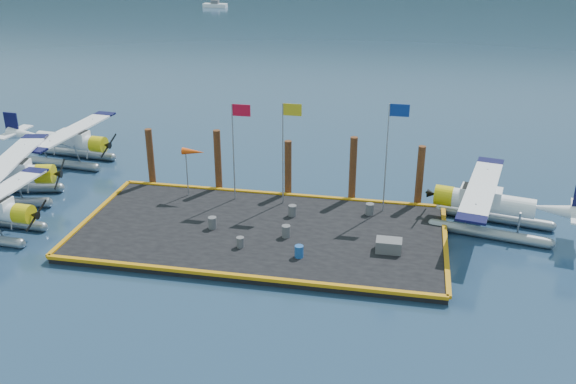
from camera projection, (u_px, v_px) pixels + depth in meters
name	position (u px, v px, depth m)	size (l,w,h in m)	color
ground	(261.00, 236.00, 35.63)	(4000.00, 4000.00, 0.00)	navy
dock	(261.00, 233.00, 35.55)	(20.00, 10.00, 0.40)	black
dock_bumpers	(261.00, 228.00, 35.43)	(20.25, 10.25, 0.18)	#C7820B
seaplane_b	(5.00, 177.00, 39.57)	(9.22, 10.04, 3.55)	gray
seaplane_c	(70.00, 143.00, 45.61)	(8.51, 9.39, 3.32)	gray
seaplane_d	(487.00, 205.00, 35.89)	(8.88, 9.67, 3.42)	gray
drum_0	(212.00, 223.00, 35.54)	(0.47, 0.47, 0.66)	#535257
drum_1	(299.00, 251.00, 32.56)	(0.45, 0.45, 0.64)	#1B4C96
drum_2	(286.00, 231.00, 34.59)	(0.47, 0.47, 0.66)	#535257
drum_3	(240.00, 242.00, 33.55)	(0.40, 0.40, 0.57)	#535257
drum_4	(370.00, 209.00, 37.18)	(0.47, 0.47, 0.67)	#535257
drum_5	(292.00, 211.00, 37.00)	(0.46, 0.46, 0.65)	#535257
crate	(389.00, 246.00, 33.11)	(1.33, 0.88, 0.66)	#535257
flagpole_red	(236.00, 137.00, 37.69)	(1.14, 0.08, 6.00)	#9899A0
flagpole_yellow	(286.00, 138.00, 37.12)	(1.14, 0.08, 6.20)	#9899A0
flagpole_blue	(391.00, 142.00, 36.01)	(1.14, 0.08, 6.50)	#9899A0
windsock	(193.00, 153.00, 38.63)	(1.40, 0.44, 3.12)	#9899A0
piling_0	(151.00, 159.00, 41.17)	(0.44, 0.44, 4.00)	#452313
piling_1	(218.00, 162.00, 40.35)	(0.44, 0.44, 4.20)	#452313
piling_2	(288.00, 170.00, 39.64)	(0.44, 0.44, 3.80)	#452313
piling_3	(353.00, 171.00, 38.84)	(0.44, 0.44, 4.30)	#452313
piling_4	(420.00, 178.00, 38.21)	(0.44, 0.44, 4.00)	#452313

